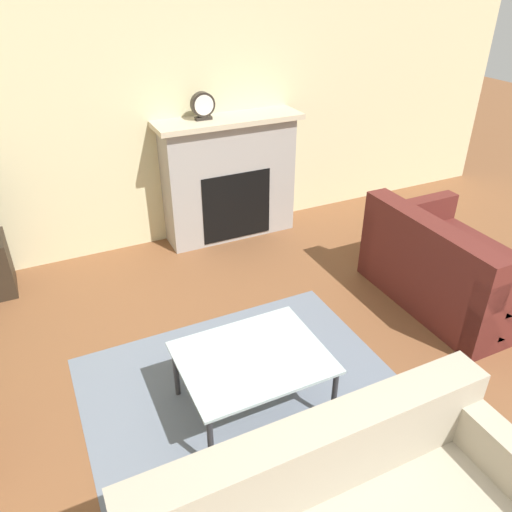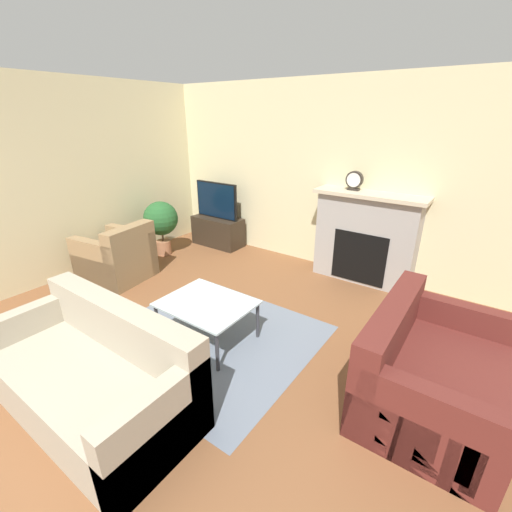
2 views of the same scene
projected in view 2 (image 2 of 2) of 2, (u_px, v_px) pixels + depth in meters
ground_plane at (18, 487)px, 2.19m from camera, size 20.00×20.00×0.00m
wall_back at (326, 178)px, 5.00m from camera, size 8.58×0.06×2.70m
wall_left at (75, 180)px, 4.83m from camera, size 0.06×7.39×2.70m
area_rug at (211, 336)px, 3.67m from camera, size 2.10×1.92×0.00m
fireplace at (366, 236)px, 4.71m from camera, size 1.46×0.42×1.26m
tv_stand at (218, 231)px, 6.18m from camera, size 0.92×0.43×0.51m
tv at (217, 200)px, 5.96m from camera, size 0.86×0.06×0.62m
couch_sectional at (95, 377)px, 2.70m from camera, size 1.82×0.86×0.82m
couch_loveseat at (429, 374)px, 2.74m from camera, size 0.98×1.41×0.82m
armchair_by_window at (118, 259)px, 4.89m from camera, size 0.97×0.90×0.82m
coffee_table at (207, 306)px, 3.50m from camera, size 0.90×0.72×0.44m
potted_plant at (161, 221)px, 5.64m from camera, size 0.56×0.56×0.91m
mantel_clock at (354, 180)px, 4.56m from camera, size 0.23×0.07×0.26m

